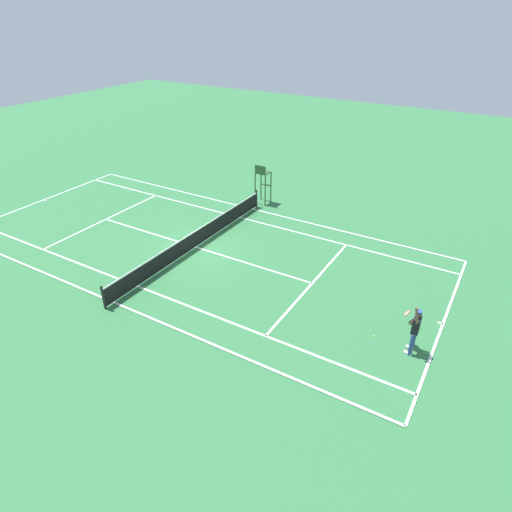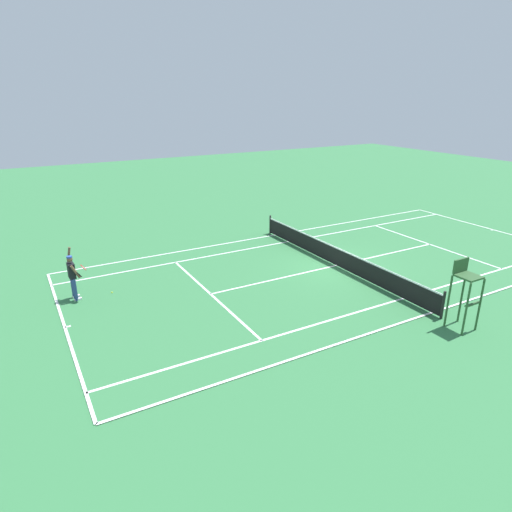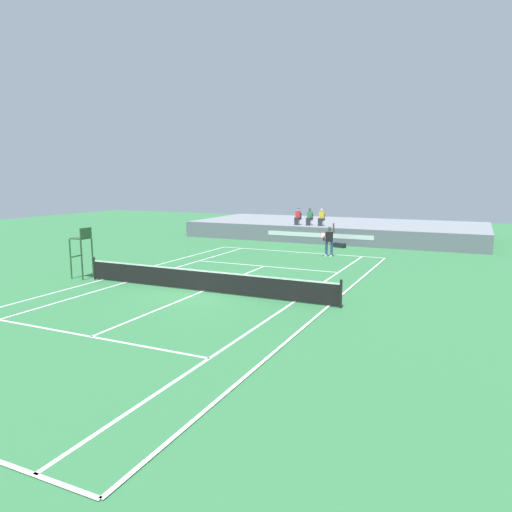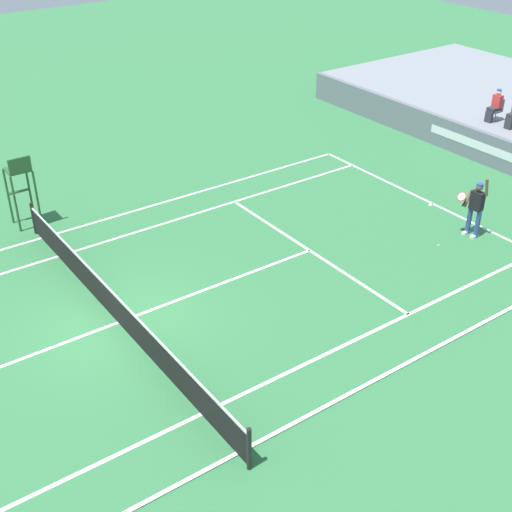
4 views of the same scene
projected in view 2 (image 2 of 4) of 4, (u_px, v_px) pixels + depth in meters
The scene contains 6 objects.
ground_plane at pixel (336, 266), 20.81m from camera, with size 80.00×80.00×0.00m, color #337542.
court at pixel (336, 266), 20.80m from camera, with size 11.08×23.88×0.03m.
net at pixel (336, 256), 20.63m from camera, with size 11.98×0.10×1.07m.
tennis_player at pixel (73, 276), 17.10m from camera, with size 0.76×0.64×2.08m.
tennis_ball at pixel (112, 292), 17.96m from camera, with size 0.07×0.07×0.07m, color #D1E533.
umpire_chair at pixel (465, 286), 14.84m from camera, with size 0.77×0.77×2.44m.
Camera 2 is at (-15.03, 12.78, 7.61)m, focal length 31.12 mm.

